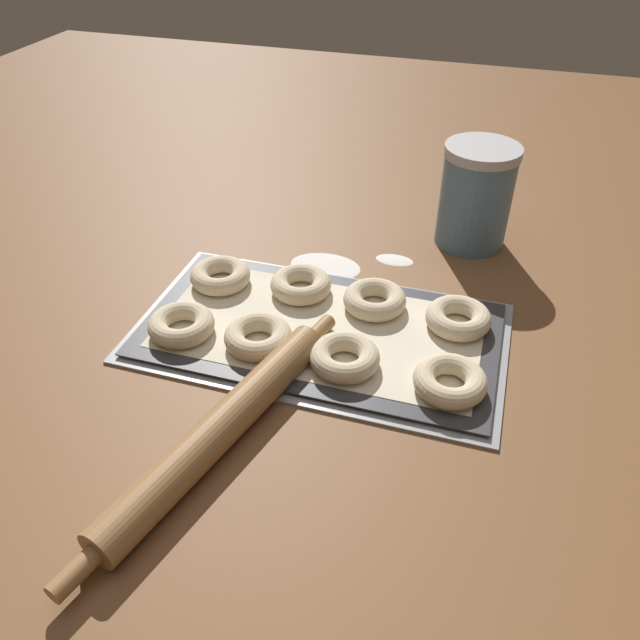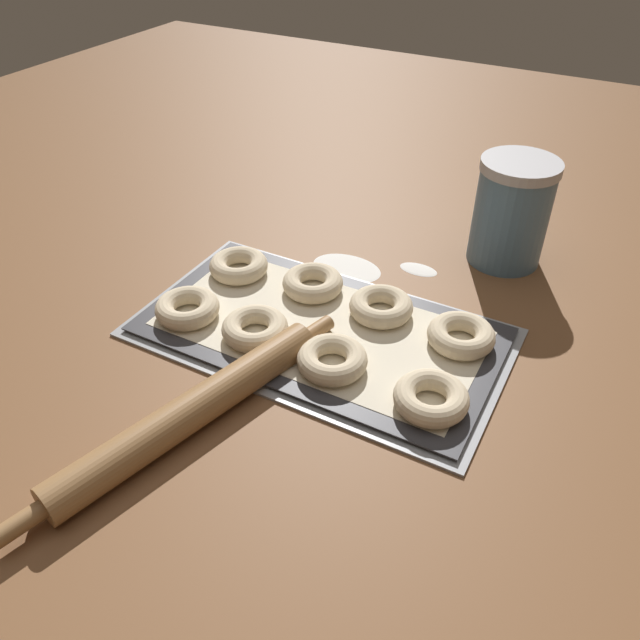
{
  "view_description": "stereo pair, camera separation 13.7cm",
  "coord_description": "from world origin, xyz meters",
  "px_view_note": "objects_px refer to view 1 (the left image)",
  "views": [
    {
      "loc": [
        0.2,
        -0.66,
        0.56
      ],
      "look_at": [
        -0.01,
        -0.01,
        0.03
      ],
      "focal_mm": 35.0,
      "sensor_mm": 36.0,
      "label": 1
    },
    {
      "loc": [
        0.32,
        -0.61,
        0.56
      ],
      "look_at": [
        -0.01,
        -0.01,
        0.03
      ],
      "focal_mm": 35.0,
      "sensor_mm": 36.0,
      "label": 2
    }
  ],
  "objects_px": {
    "bagel_front_mid_right": "(345,357)",
    "bagel_front_mid_left": "(258,336)",
    "bagel_front_far_right": "(450,381)",
    "bagel_back_far_left": "(220,275)",
    "baking_tray": "(320,332)",
    "bagel_back_far_right": "(458,318)",
    "flour_canister": "(476,196)",
    "bagel_front_far_left": "(181,325)",
    "bagel_back_mid_right": "(375,299)",
    "bagel_back_mid_left": "(301,284)",
    "rolling_pin": "(221,428)"
  },
  "relations": [
    {
      "from": "bagel_back_far_right",
      "to": "flour_canister",
      "type": "xyz_separation_m",
      "value": [
        -0.01,
        0.26,
        0.06
      ]
    },
    {
      "from": "baking_tray",
      "to": "bagel_back_mid_right",
      "type": "relative_size",
      "value": 5.62
    },
    {
      "from": "bagel_back_far_left",
      "to": "bagel_back_mid_right",
      "type": "bearing_deg",
      "value": 1.98
    },
    {
      "from": "flour_canister",
      "to": "rolling_pin",
      "type": "height_order",
      "value": "flour_canister"
    },
    {
      "from": "bagel_front_mid_right",
      "to": "bagel_front_mid_left",
      "type": "bearing_deg",
      "value": 176.92
    },
    {
      "from": "bagel_front_far_left",
      "to": "rolling_pin",
      "type": "distance_m",
      "value": 0.2
    },
    {
      "from": "bagel_front_far_left",
      "to": "bagel_back_mid_left",
      "type": "distance_m",
      "value": 0.19
    },
    {
      "from": "bagel_front_far_left",
      "to": "rolling_pin",
      "type": "height_order",
      "value": "rolling_pin"
    },
    {
      "from": "bagel_front_mid_right",
      "to": "bagel_back_mid_right",
      "type": "distance_m",
      "value": 0.14
    },
    {
      "from": "bagel_back_mid_left",
      "to": "bagel_front_mid_right",
      "type": "bearing_deg",
      "value": -52.79
    },
    {
      "from": "bagel_front_mid_left",
      "to": "bagel_back_mid_right",
      "type": "height_order",
      "value": "same"
    },
    {
      "from": "bagel_front_mid_left",
      "to": "bagel_back_mid_right",
      "type": "distance_m",
      "value": 0.18
    },
    {
      "from": "bagel_front_mid_right",
      "to": "bagel_back_mid_left",
      "type": "xyz_separation_m",
      "value": [
        -0.11,
        0.14,
        0.0
      ]
    },
    {
      "from": "bagel_front_mid_left",
      "to": "rolling_pin",
      "type": "relative_size",
      "value": 0.2
    },
    {
      "from": "baking_tray",
      "to": "bagel_front_mid_right",
      "type": "relative_size",
      "value": 5.62
    },
    {
      "from": "bagel_front_mid_left",
      "to": "flour_canister",
      "type": "height_order",
      "value": "flour_canister"
    },
    {
      "from": "bagel_front_mid_left",
      "to": "flour_canister",
      "type": "distance_m",
      "value": 0.45
    },
    {
      "from": "bagel_front_far_left",
      "to": "flour_canister",
      "type": "height_order",
      "value": "flour_canister"
    },
    {
      "from": "bagel_back_mid_right",
      "to": "bagel_front_mid_left",
      "type": "bearing_deg",
      "value": -135.56
    },
    {
      "from": "baking_tray",
      "to": "bagel_back_mid_right",
      "type": "xyz_separation_m",
      "value": [
        0.06,
        0.07,
        0.02
      ]
    },
    {
      "from": "bagel_front_far_right",
      "to": "bagel_back_far_left",
      "type": "distance_m",
      "value": 0.39
    },
    {
      "from": "bagel_front_far_left",
      "to": "bagel_front_far_right",
      "type": "bearing_deg",
      "value": -0.68
    },
    {
      "from": "bagel_front_far_right",
      "to": "bagel_back_mid_right",
      "type": "height_order",
      "value": "same"
    },
    {
      "from": "bagel_front_mid_right",
      "to": "flour_canister",
      "type": "distance_m",
      "value": 0.41
    },
    {
      "from": "bagel_front_far_left",
      "to": "bagel_back_mid_right",
      "type": "bearing_deg",
      "value": 29.32
    },
    {
      "from": "bagel_front_far_right",
      "to": "bagel_back_far_left",
      "type": "relative_size",
      "value": 1.0
    },
    {
      "from": "bagel_front_far_right",
      "to": "rolling_pin",
      "type": "relative_size",
      "value": 0.2
    },
    {
      "from": "bagel_back_mid_right",
      "to": "flour_canister",
      "type": "distance_m",
      "value": 0.28
    },
    {
      "from": "rolling_pin",
      "to": "bagel_back_far_left",
      "type": "bearing_deg",
      "value": 114.26
    },
    {
      "from": "bagel_front_mid_right",
      "to": "bagel_front_far_right",
      "type": "height_order",
      "value": "same"
    },
    {
      "from": "bagel_front_far_right",
      "to": "rolling_pin",
      "type": "bearing_deg",
      "value": -147.47
    },
    {
      "from": "bagel_front_mid_left",
      "to": "bagel_front_far_right",
      "type": "distance_m",
      "value": 0.26
    },
    {
      "from": "bagel_front_far_left",
      "to": "flour_canister",
      "type": "distance_m",
      "value": 0.53
    },
    {
      "from": "baking_tray",
      "to": "bagel_back_mid_left",
      "type": "xyz_separation_m",
      "value": [
        -0.05,
        0.08,
        0.02
      ]
    },
    {
      "from": "bagel_front_mid_right",
      "to": "bagel_back_mid_right",
      "type": "xyz_separation_m",
      "value": [
        0.01,
        0.14,
        0.0
      ]
    },
    {
      "from": "bagel_front_mid_left",
      "to": "bagel_back_far_right",
      "type": "relative_size",
      "value": 1.0
    },
    {
      "from": "bagel_back_mid_right",
      "to": "flour_canister",
      "type": "relative_size",
      "value": 0.53
    },
    {
      "from": "baking_tray",
      "to": "flour_canister",
      "type": "height_order",
      "value": "flour_canister"
    },
    {
      "from": "baking_tray",
      "to": "bagel_back_far_right",
      "type": "xyz_separation_m",
      "value": [
        0.18,
        0.06,
        0.02
      ]
    },
    {
      "from": "bagel_front_far_right",
      "to": "bagel_front_mid_left",
      "type": "bearing_deg",
      "value": 177.45
    },
    {
      "from": "flour_canister",
      "to": "bagel_back_mid_left",
      "type": "bearing_deg",
      "value": -132.59
    },
    {
      "from": "bagel_front_far_left",
      "to": "bagel_back_far_right",
      "type": "xyz_separation_m",
      "value": [
        0.36,
        0.13,
        0.0
      ]
    },
    {
      "from": "bagel_front_mid_right",
      "to": "bagel_back_far_left",
      "type": "distance_m",
      "value": 0.26
    },
    {
      "from": "baking_tray",
      "to": "bagel_back_far_left",
      "type": "relative_size",
      "value": 5.62
    },
    {
      "from": "bagel_front_mid_left",
      "to": "bagel_back_mid_left",
      "type": "bearing_deg",
      "value": 83.13
    },
    {
      "from": "bagel_back_mid_right",
      "to": "flour_canister",
      "type": "height_order",
      "value": "flour_canister"
    },
    {
      "from": "bagel_back_far_right",
      "to": "baking_tray",
      "type": "bearing_deg",
      "value": -161.48
    },
    {
      "from": "bagel_front_far_right",
      "to": "flour_canister",
      "type": "relative_size",
      "value": 0.53
    },
    {
      "from": "bagel_front_far_left",
      "to": "bagel_back_mid_right",
      "type": "xyz_separation_m",
      "value": [
        0.24,
        0.14,
        0.0
      ]
    },
    {
      "from": "baking_tray",
      "to": "bagel_back_far_right",
      "type": "distance_m",
      "value": 0.19
    }
  ]
}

